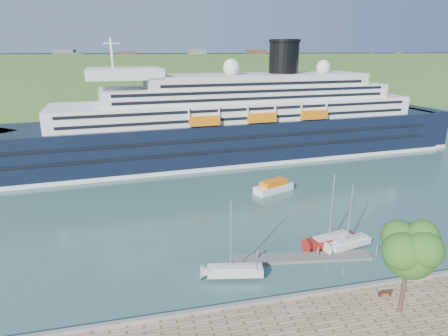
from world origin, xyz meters
TOP-DOWN VIEW (x-y plane):
  - ground at (0.00, 0.00)m, footprint 400.00×400.00m
  - far_hillside at (0.00, 145.00)m, footprint 400.00×50.00m
  - quay_coping at (0.00, -0.20)m, footprint 220.00×0.50m
  - cruise_ship at (4.41, 55.67)m, footprint 125.81×27.30m
  - park_bench at (6.24, -2.14)m, footprint 1.42×0.71m
  - promenade_tree at (6.16, -4.63)m, footprint 6.36×6.36m
  - floating_pontoon at (1.75, 8.06)m, footprint 17.70×4.77m
  - sailboat_white_near at (-7.73, 6.05)m, footprint 7.39×3.31m
  - sailboat_red at (6.93, 10.20)m, footprint 7.86×3.50m
  - sailboat_white_far at (8.91, 9.08)m, footprint 7.07×3.34m
  - tender_launch at (6.57, 31.58)m, footprint 8.36×5.43m

SIDE VIEW (x-z plane):
  - ground at x=0.00m, z-range 0.00..0.00m
  - floating_pontoon at x=1.75m, z-range 0.00..0.39m
  - tender_launch at x=6.57m, z-range 0.00..2.19m
  - quay_coping at x=0.00m, z-range 1.00..1.30m
  - park_bench at x=6.24m, z-range 1.00..1.87m
  - sailboat_white_far at x=8.91m, z-range 0.00..8.81m
  - sailboat_white_near at x=-7.73m, z-range 0.00..9.23m
  - sailboat_red at x=6.93m, z-range 0.00..9.81m
  - promenade_tree at x=6.16m, z-range 1.00..11.53m
  - far_hillside at x=0.00m, z-range 0.00..24.00m
  - cruise_ship at x=4.41m, z-range 0.00..28.03m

